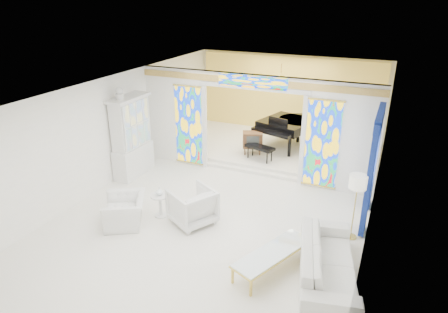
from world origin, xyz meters
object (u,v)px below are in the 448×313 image
at_px(sofa, 328,262).
at_px(tv_console, 252,140).
at_px(china_cabinet, 132,137).
at_px(armchair_left, 125,211).
at_px(armchair_right, 192,206).
at_px(coffee_table, 273,253).
at_px(grand_piano, 292,125).

bearing_deg(sofa, tv_console, 20.77).
height_order(china_cabinet, armchair_left, china_cabinet).
xyz_separation_m(china_cabinet, sofa, (6.17, -2.48, -0.79)).
distance_m(armchair_left, armchair_right, 1.58).
distance_m(china_cabinet, coffee_table, 5.82).
distance_m(china_cabinet, tv_console, 3.84).
xyz_separation_m(china_cabinet, armchair_left, (1.45, -2.40, -0.83)).
relative_size(sofa, coffee_table, 1.34).
bearing_deg(armchair_left, coffee_table, 55.88).
xyz_separation_m(coffee_table, tv_console, (-2.32, 5.19, 0.27)).
relative_size(china_cabinet, sofa, 1.06).
distance_m(armchair_left, sofa, 4.72).
xyz_separation_m(grand_piano, tv_console, (-0.99, -1.14, -0.30)).
bearing_deg(coffee_table, armchair_left, 176.41).
relative_size(armchair_left, tv_console, 1.41).
height_order(china_cabinet, sofa, china_cabinet).
bearing_deg(china_cabinet, armchair_left, -58.80).
height_order(china_cabinet, armchair_right, china_cabinet).
bearing_deg(armchair_right, sofa, 106.96).
xyz_separation_m(armchair_right, sofa, (3.29, -0.76, -0.06)).
bearing_deg(armchair_left, tv_console, 134.03).
xyz_separation_m(china_cabinet, armchair_right, (2.88, -1.72, -0.73)).
relative_size(china_cabinet, armchair_left, 2.61).
relative_size(armchair_left, grand_piano, 0.35).
relative_size(china_cabinet, armchair_right, 2.84).
bearing_deg(coffee_table, sofa, 8.15).
bearing_deg(grand_piano, coffee_table, -61.92).
bearing_deg(armchair_right, tv_console, -149.25).
distance_m(armchair_left, grand_piano, 6.57).
distance_m(china_cabinet, armchair_left, 2.92).
distance_m(grand_piano, tv_console, 1.54).
bearing_deg(armchair_right, armchair_left, -34.56).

